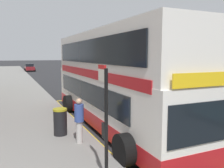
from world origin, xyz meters
name	(u,v)px	position (x,y,z in m)	size (l,w,h in m)	color
ground_plane	(57,76)	(0.00, 32.00, 0.00)	(260.00, 260.00, 0.00)	#28282B
pavement_near	(9,77)	(-7.00, 32.00, 0.07)	(6.00, 76.00, 0.14)	gray
double_decker_bus	(112,82)	(-2.46, 4.38, 2.07)	(3.20, 11.51, 4.40)	white
bus_bay_markings	(112,125)	(-2.55, 4.16, 0.01)	(2.90, 14.20, 0.01)	yellow
bus_stop_sign	(105,116)	(-4.80, -0.53, 1.84)	(0.09, 0.51, 2.94)	black
parked_car_maroon_across	(30,68)	(-3.02, 46.01, 0.80)	(2.09, 4.20, 1.62)	maroon
parked_car_navy_distant	(98,73)	(4.65, 25.15, 0.80)	(2.09, 4.20, 1.62)	navy
pedestrian_waiting_near_sign	(79,119)	(-4.67, 2.28, 1.03)	(0.34, 0.34, 1.65)	#B7B2AD
litter_bin	(60,122)	(-5.13, 3.42, 0.68)	(0.56, 0.56, 1.08)	black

